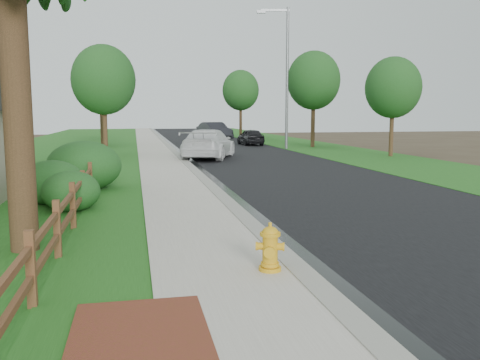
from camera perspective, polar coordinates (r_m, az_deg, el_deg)
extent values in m
plane|color=#3B2D20|center=(7.42, 6.47, -13.32)|extent=(120.00, 120.00, 0.00)
cube|color=black|center=(42.22, -2.46, 3.96)|extent=(8.00, 90.00, 0.02)
cube|color=gray|center=(41.74, -8.18, 3.92)|extent=(0.40, 90.00, 0.12)
cube|color=black|center=(41.77, -7.70, 3.87)|extent=(0.50, 90.00, 0.00)
cube|color=#ABA194|center=(41.68, -9.96, 3.86)|extent=(2.20, 90.00, 0.10)
cube|color=#1C5017|center=(41.67, -12.58, 3.76)|extent=(1.60, 90.00, 0.06)
cube|color=#1C5017|center=(42.07, -19.69, 3.53)|extent=(9.00, 90.00, 0.04)
cube|color=#1C5017|center=(43.86, 6.49, 4.06)|extent=(6.00, 90.00, 0.04)
cube|color=brown|center=(6.15, -11.16, -17.43)|extent=(1.60, 2.40, 0.11)
cube|color=#4D3619|center=(7.42, -22.42, -9.38)|extent=(0.12, 0.12, 1.10)
cube|color=#4D3619|center=(9.71, -19.83, -5.33)|extent=(0.12, 0.12, 1.10)
cube|color=#4D3619|center=(12.05, -18.26, -2.82)|extent=(0.12, 0.12, 1.10)
cube|color=#4D3619|center=(14.40, -17.20, -1.14)|extent=(0.12, 0.12, 1.10)
cube|color=#4D3619|center=(16.77, -16.44, 0.08)|extent=(0.12, 0.12, 1.10)
cube|color=#4D3619|center=(19.15, -15.87, 0.99)|extent=(0.12, 0.12, 1.10)
cube|color=#4D3619|center=(21.53, -15.43, 1.70)|extent=(0.12, 0.12, 1.10)
cube|color=#4D3619|center=(6.34, -24.40, -13.34)|extent=(0.08, 2.35, 0.10)
cube|color=#4D3619|center=(6.21, -24.60, -9.88)|extent=(0.08, 2.35, 0.10)
cube|color=#4D3619|center=(8.58, -20.91, -7.73)|extent=(0.08, 2.35, 0.10)
cube|color=#4D3619|center=(8.49, -21.04, -5.12)|extent=(0.08, 2.35, 0.10)
cube|color=#4D3619|center=(10.90, -18.94, -4.46)|extent=(0.08, 2.35, 0.10)
cube|color=#4D3619|center=(10.82, -19.03, -2.38)|extent=(0.08, 2.35, 0.10)
cube|color=#4D3619|center=(13.24, -17.66, -2.33)|extent=(0.08, 2.35, 0.10)
cube|color=#4D3619|center=(13.18, -17.73, -0.62)|extent=(0.08, 2.35, 0.10)
cube|color=#4D3619|center=(15.60, -16.78, -0.85)|extent=(0.08, 2.35, 0.10)
cube|color=#4D3619|center=(15.55, -16.83, 0.61)|extent=(0.08, 2.35, 0.10)
cube|color=#4D3619|center=(17.97, -16.13, 0.25)|extent=(0.08, 2.35, 0.10)
cube|color=#4D3619|center=(17.93, -16.17, 1.51)|extent=(0.08, 2.35, 0.10)
cube|color=#4D3619|center=(20.35, -15.63, 1.08)|extent=(0.08, 2.35, 0.10)
cube|color=#4D3619|center=(20.31, -15.67, 2.21)|extent=(0.08, 2.35, 0.10)
cylinder|color=#322414|center=(10.30, -23.73, 7.54)|extent=(0.52, 0.52, 5.50)
cylinder|color=gold|center=(8.38, 3.38, -9.88)|extent=(0.37, 0.37, 0.06)
cylinder|color=gold|center=(8.29, 3.39, -7.96)|extent=(0.25, 0.25, 0.56)
cylinder|color=gold|center=(8.35, 3.38, -9.38)|extent=(0.30, 0.30, 0.05)
cylinder|color=gold|center=(8.22, 3.41, -6.07)|extent=(0.33, 0.33, 0.05)
ellipsoid|color=gold|center=(8.22, 3.41, -5.93)|extent=(0.27, 0.27, 0.20)
cylinder|color=gold|center=(8.19, 3.42, -5.05)|extent=(0.06, 0.06, 0.08)
cylinder|color=gold|center=(8.13, 3.35, -8.04)|extent=(0.19, 0.17, 0.16)
cylinder|color=gold|center=(8.28, 2.12, -7.43)|extent=(0.17, 0.17, 0.13)
cylinder|color=gold|center=(8.27, 4.68, -7.47)|extent=(0.17, 0.17, 0.13)
imported|color=silver|center=(29.48, -3.55, 4.07)|extent=(4.21, 6.28, 1.69)
imported|color=black|center=(42.02, 1.19, 4.87)|extent=(1.69, 3.97, 1.34)
imported|color=black|center=(50.02, -2.90, 5.51)|extent=(3.07, 5.53, 1.73)
cylinder|color=slate|center=(37.43, 5.31, 11.18)|extent=(0.20, 0.20, 10.08)
cube|color=slate|center=(37.93, 3.99, 18.49)|extent=(2.01, 0.44, 0.13)
cube|color=slate|center=(37.80, 2.39, 18.36)|extent=(0.65, 0.34, 0.20)
ellipsoid|color=#1C4318|center=(15.64, -20.37, -0.25)|extent=(2.32, 2.32, 1.29)
ellipsoid|color=#1C4318|center=(14.32, -18.44, -1.22)|extent=(2.02, 2.02, 1.11)
ellipsoid|color=#1C4318|center=(18.03, -17.11, 1.52)|extent=(2.53, 2.53, 1.70)
cylinder|color=#322414|center=(31.55, -14.92, 6.14)|extent=(0.28, 0.28, 4.01)
ellipsoid|color=#1C4318|center=(31.60, -15.09, 10.82)|extent=(3.75, 3.75, 4.13)
cylinder|color=#322414|center=(32.04, 16.66, 5.75)|extent=(0.25, 0.25, 3.63)
ellipsoid|color=#1C4318|center=(32.07, 16.82, 9.91)|extent=(3.32, 3.32, 3.65)
cylinder|color=#322414|center=(41.46, -15.24, 6.54)|extent=(0.29, 0.29, 4.22)
ellipsoid|color=#1C4318|center=(41.52, -15.38, 10.29)|extent=(3.90, 3.90, 4.29)
cylinder|color=#322414|center=(39.54, 8.20, 6.86)|extent=(0.31, 0.31, 4.46)
ellipsoid|color=#1C4318|center=(39.61, 8.28, 11.01)|extent=(4.03, 4.03, 4.44)
cylinder|color=#322414|center=(54.83, 0.07, 7.08)|extent=(0.30, 0.30, 4.41)
ellipsoid|color=#1C4318|center=(54.88, 0.07, 10.05)|extent=(3.90, 3.90, 4.29)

